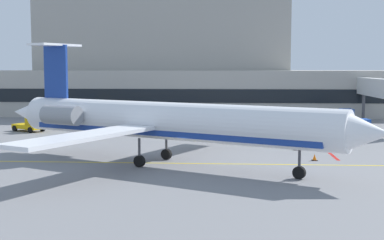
{
  "coord_description": "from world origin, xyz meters",
  "views": [
    {
      "loc": [
        2.4,
        -40.47,
        7.72
      ],
      "look_at": [
        -0.65,
        7.17,
        3.0
      ],
      "focal_mm": 49.88,
      "sensor_mm": 36.0,
      "label": 1
    }
  ],
  "objects": [
    {
      "name": "ground",
      "position": [
        0.0,
        0.0,
        -0.05
      ],
      "size": [
        120.0,
        120.0,
        0.11
      ],
      "color": "slate"
    },
    {
      "name": "pushback_tractor",
      "position": [
        -21.05,
        21.97,
        0.91
      ],
      "size": [
        4.48,
        3.68,
        1.96
      ],
      "color": "#E5B20C",
      "rests_on": "ground"
    },
    {
      "name": "terminal_building",
      "position": [
        -2.65,
        48.36,
        7.8
      ],
      "size": [
        74.17,
        15.35,
        20.19
      ],
      "color": "#ADA89E",
      "rests_on": "ground"
    },
    {
      "name": "safety_cone_bravo",
      "position": [
        8.95,
        9.49,
        0.25
      ],
      "size": [
        0.47,
        0.47,
        0.55
      ],
      "color": "orange",
      "rests_on": "ground"
    },
    {
      "name": "regional_jet",
      "position": [
        -2.68,
        1.43,
        3.48
      ],
      "size": [
        31.92,
        26.66,
        9.81
      ],
      "color": "white",
      "rests_on": "ground"
    },
    {
      "name": "belt_loader",
      "position": [
        -20.23,
        28.79,
        0.99
      ],
      "size": [
        4.07,
        2.78,
        2.21
      ],
      "color": "#19389E",
      "rests_on": "ground"
    },
    {
      "name": "safety_cone_alpha",
      "position": [
        9.79,
        3.87,
        0.25
      ],
      "size": [
        0.47,
        0.47,
        0.55
      ],
      "color": "orange",
      "rests_on": "ground"
    },
    {
      "name": "jet_bridge_west",
      "position": [
        22.44,
        28.89,
        4.99
      ],
      "size": [
        2.4,
        20.73,
        6.37
      ],
      "color": "silver",
      "rests_on": "ground"
    },
    {
      "name": "fuel_tank",
      "position": [
        -13.92,
        30.62,
        1.29
      ],
      "size": [
        6.25,
        2.24,
        2.29
      ],
      "color": "white",
      "rests_on": "ground"
    },
    {
      "name": "baggage_tug",
      "position": [
        18.75,
        29.95,
        1.05
      ],
      "size": [
        3.99,
        2.51,
        2.34
      ],
      "color": "#1E4CB2",
      "rests_on": "ground"
    }
  ]
}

